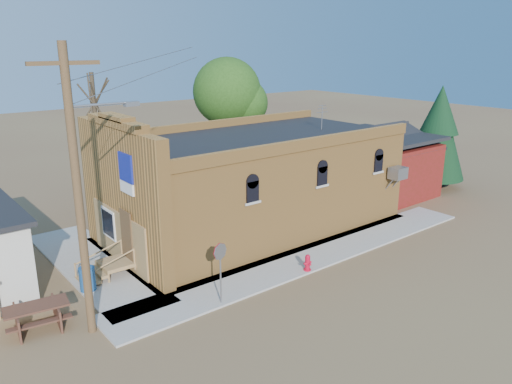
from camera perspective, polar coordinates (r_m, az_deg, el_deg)
ground at (r=20.47m, az=5.30°, el=-9.30°), size 120.00×120.00×0.00m
sidewalk_south at (r=21.99m, az=6.52°, el=-7.32°), size 19.00×2.20×0.08m
sidewalk_west at (r=22.12m, az=-18.08°, el=-7.93°), size 2.60×10.00×0.08m
brick_bar at (r=24.55m, az=-0.64°, el=1.05°), size 16.40×7.97×6.30m
red_shed at (r=31.42m, az=13.70°, el=3.90°), size 5.40×6.40×4.30m
utility_pole at (r=15.68m, az=-19.55°, el=0.32°), size 3.12×0.26×9.00m
tree_bare_near at (r=28.13m, az=-18.04°, el=9.76°), size 2.80×2.80×7.65m
tree_leafy at (r=32.82m, az=-3.32°, el=11.34°), size 4.40×4.40×8.15m
evergreen_tree at (r=33.58m, az=20.14°, el=6.66°), size 3.60×3.60×6.50m
fire_hydrant at (r=20.46m, az=5.91°, el=-8.03°), size 0.40×0.40×0.69m
stop_sign at (r=17.40m, az=-4.12°, el=-7.46°), size 0.61×0.21×2.28m
trash_barrel at (r=19.82m, az=-18.71°, el=-9.38°), size 0.71×0.71×0.90m
picnic_table at (r=18.06m, az=-23.76°, el=-12.58°), size 2.15×1.73×0.82m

